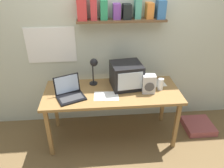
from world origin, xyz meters
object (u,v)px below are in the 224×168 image
(corner_desk, at_px, (112,95))
(laptop, at_px, (69,92))
(floor_cushion, at_px, (198,126))
(crt_monitor, at_px, (126,75))
(printed_handout, at_px, (157,83))
(open_notebook, at_px, (106,96))
(desk_lamp, at_px, (94,66))
(space_heater, at_px, (149,84))
(juice_glass, at_px, (161,85))

(corner_desk, height_order, laptop, laptop)
(corner_desk, bearing_deg, floor_cushion, 1.68)
(crt_monitor, relative_size, printed_handout, 1.89)
(open_notebook, bearing_deg, printed_handout, 20.55)
(desk_lamp, height_order, open_notebook, desk_lamp)
(corner_desk, height_order, open_notebook, open_notebook)
(corner_desk, distance_m, space_heater, 0.48)
(laptop, height_order, space_heater, laptop)
(laptop, xyz_separation_m, desk_lamp, (0.30, 0.24, 0.21))
(juice_glass, relative_size, floor_cushion, 0.37)
(corner_desk, xyz_separation_m, crt_monitor, (0.19, 0.10, 0.22))
(crt_monitor, bearing_deg, laptop, -172.67)
(space_heater, bearing_deg, laptop, -175.56)
(crt_monitor, relative_size, juice_glass, 2.73)
(juice_glass, distance_m, open_notebook, 0.69)
(laptop, bearing_deg, space_heater, -21.93)
(crt_monitor, xyz_separation_m, floor_cushion, (1.07, -0.07, -0.83))
(floor_cushion, bearing_deg, printed_handout, 170.12)
(corner_desk, relative_size, laptop, 4.34)
(juice_glass, height_order, space_heater, space_heater)
(desk_lamp, bearing_deg, laptop, -158.28)
(juice_glass, relative_size, open_notebook, 0.49)
(juice_glass, bearing_deg, printed_handout, 86.21)
(desk_lamp, height_order, floor_cushion, desk_lamp)
(open_notebook, distance_m, floor_cushion, 1.50)
(crt_monitor, xyz_separation_m, space_heater, (0.25, -0.16, -0.04))
(crt_monitor, relative_size, open_notebook, 1.35)
(desk_lamp, xyz_separation_m, juice_glass, (0.82, -0.17, -0.21))
(juice_glass, bearing_deg, open_notebook, -171.32)
(crt_monitor, distance_m, printed_handout, 0.46)
(juice_glass, distance_m, printed_handout, 0.17)
(printed_handout, bearing_deg, floor_cushion, -9.88)
(desk_lamp, bearing_deg, corner_desk, -53.83)
(space_heater, height_order, printed_handout, space_heater)
(floor_cushion, bearing_deg, crt_monitor, 176.46)
(juice_glass, xyz_separation_m, open_notebook, (-0.68, -0.10, -0.06))
(crt_monitor, xyz_separation_m, printed_handout, (0.43, 0.05, -0.15))
(corner_desk, relative_size, juice_glass, 11.27)
(corner_desk, bearing_deg, open_notebook, -124.83)
(juice_glass, xyz_separation_m, space_heater, (-0.17, -0.05, 0.05))
(corner_desk, xyz_separation_m, printed_handout, (0.61, 0.15, 0.06))
(open_notebook, bearing_deg, corner_desk, 55.17)
(laptop, bearing_deg, open_notebook, -27.27)
(corner_desk, height_order, desk_lamp, desk_lamp)
(juice_glass, distance_m, floor_cushion, 0.99)
(desk_lamp, distance_m, juice_glass, 0.86)
(crt_monitor, xyz_separation_m, open_notebook, (-0.27, -0.21, -0.15))
(desk_lamp, xyz_separation_m, open_notebook, (0.14, -0.27, -0.27))
(corner_desk, relative_size, floor_cushion, 4.19)
(open_notebook, bearing_deg, juice_glass, 8.68)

